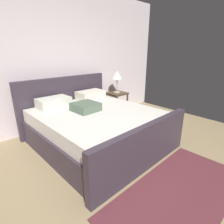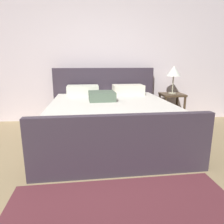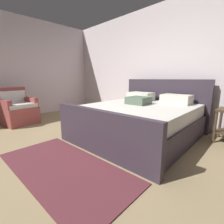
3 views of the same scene
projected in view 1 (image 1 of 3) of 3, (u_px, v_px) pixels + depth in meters
ground_plane at (152, 202)px, 1.99m from camera, size 6.30×5.41×0.02m
wall_back at (42, 60)px, 3.49m from camera, size 6.42×0.12×2.85m
bed at (95, 125)px, 3.17m from camera, size 2.08×2.27×1.10m
nightstand_right at (117, 100)px, 4.57m from camera, size 0.44×0.44×0.60m
table_lamp_right at (117, 76)px, 4.36m from camera, size 0.28×0.28×0.54m
area_rug at (179, 193)px, 2.10m from camera, size 2.03×1.02×0.01m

